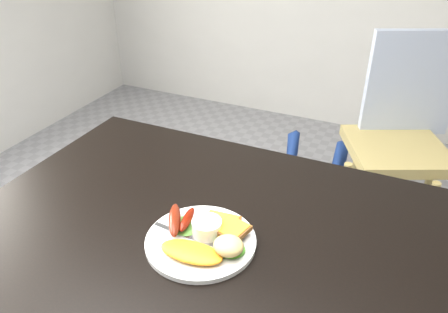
{
  "coord_description": "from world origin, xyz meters",
  "views": [
    {
      "loc": [
        0.3,
        -0.67,
        1.39
      ],
      "look_at": [
        -0.04,
        0.08,
        0.9
      ],
      "focal_mm": 35.0,
      "sensor_mm": 36.0,
      "label": 1
    }
  ],
  "objects_px": {
    "dining_table": "(225,243)",
    "dining_chair": "(397,150)",
    "person": "(295,111)",
    "plate": "(201,241)"
  },
  "relations": [
    {
      "from": "person",
      "to": "plate",
      "type": "height_order",
      "value": "person"
    },
    {
      "from": "person",
      "to": "plate",
      "type": "xyz_separation_m",
      "value": [
        0.03,
        -0.81,
        0.04
      ]
    },
    {
      "from": "plate",
      "to": "person",
      "type": "bearing_deg",
      "value": 92.05
    },
    {
      "from": "dining_chair",
      "to": "person",
      "type": "relative_size",
      "value": 0.28
    },
    {
      "from": "dining_chair",
      "to": "plate",
      "type": "bearing_deg",
      "value": -130.83
    },
    {
      "from": "plate",
      "to": "dining_table",
      "type": "bearing_deg",
      "value": 50.13
    },
    {
      "from": "dining_table",
      "to": "dining_chair",
      "type": "height_order",
      "value": "dining_table"
    },
    {
      "from": "dining_chair",
      "to": "dining_table",
      "type": "bearing_deg",
      "value": -129.71
    },
    {
      "from": "dining_table",
      "to": "person",
      "type": "relative_size",
      "value": 0.83
    },
    {
      "from": "person",
      "to": "dining_table",
      "type": "bearing_deg",
      "value": 90.95
    }
  ]
}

